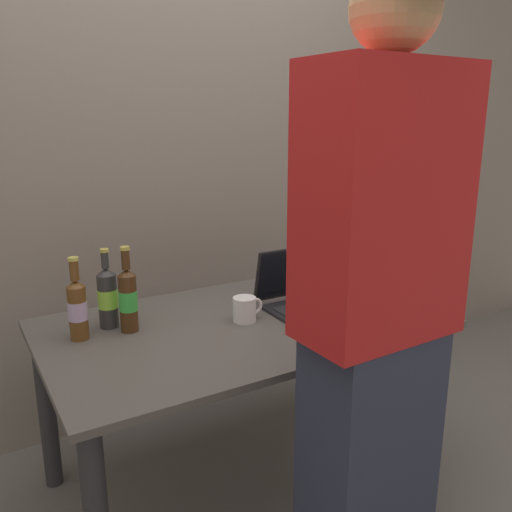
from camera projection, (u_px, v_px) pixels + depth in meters
name	position (u px, v px, depth m)	size (l,w,h in m)	color
ground_plane	(243.00, 480.00, 2.24)	(8.00, 8.00, 0.00)	slate
desk	(242.00, 346.00, 2.08)	(1.49, 0.90, 0.72)	#56514C
laptop	(299.00, 293.00, 2.20)	(0.32, 0.28, 0.24)	black
beer_bottle_brown	(128.00, 298.00, 1.92)	(0.07, 0.07, 0.32)	#472B14
beer_bottle_amber	(108.00, 297.00, 1.96)	(0.07, 0.07, 0.30)	#333333
beer_bottle_green	(77.00, 307.00, 1.86)	(0.07, 0.07, 0.30)	brown
person_figure	(376.00, 320.00, 1.42)	(0.43, 0.31, 1.86)	#2D3347
coffee_mug	(245.00, 309.00, 2.04)	(0.12, 0.09, 0.10)	white
back_wall	(164.00, 155.00, 2.53)	(6.00, 0.10, 2.60)	gray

